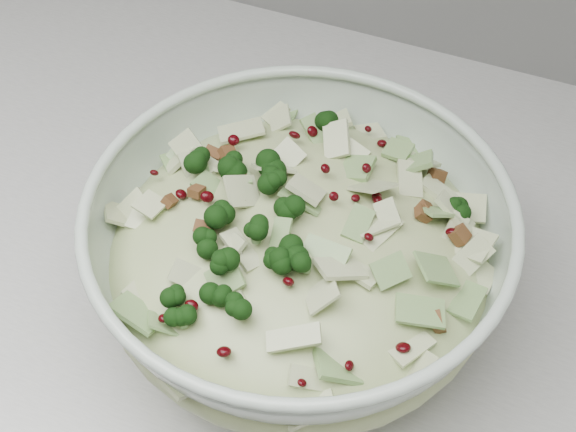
# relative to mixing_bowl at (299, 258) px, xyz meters

# --- Properties ---
(counter) EXTENTS (3.60, 0.60, 0.90)m
(counter) POSITION_rel_mixing_bowl_xyz_m (-0.25, 0.10, -0.52)
(counter) COLOR beige
(counter) RESTS_ON floor
(mixing_bowl) EXTENTS (0.37, 0.37, 0.13)m
(mixing_bowl) POSITION_rel_mixing_bowl_xyz_m (0.00, 0.00, 0.00)
(mixing_bowl) COLOR #B6C9B7
(mixing_bowl) RESTS_ON counter
(salad) EXTENTS (0.30, 0.30, 0.13)m
(salad) POSITION_rel_mixing_bowl_xyz_m (0.00, 0.00, 0.02)
(salad) COLOR #BAC385
(salad) RESTS_ON mixing_bowl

